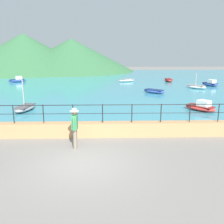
# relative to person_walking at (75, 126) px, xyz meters

# --- Properties ---
(ground_plane) EXTENTS (120.00, 120.00, 0.00)m
(ground_plane) POSITION_rel_person_walking_xyz_m (0.46, -1.65, -0.98)
(ground_plane) COLOR slate
(promenade_wall) EXTENTS (20.00, 0.56, 0.70)m
(promenade_wall) POSITION_rel_person_walking_xyz_m (0.46, 1.55, -0.63)
(promenade_wall) COLOR tan
(promenade_wall) RESTS_ON ground
(railing) EXTENTS (18.44, 0.04, 0.90)m
(railing) POSITION_rel_person_walking_xyz_m (0.46, 1.55, 0.33)
(railing) COLOR black
(railing) RESTS_ON promenade_wall
(lake_water) EXTENTS (64.00, 44.32, 0.06)m
(lake_water) POSITION_rel_person_walking_xyz_m (0.46, 24.19, -0.95)
(lake_water) COLOR teal
(lake_water) RESTS_ON ground
(hill_main) EXTENTS (27.43, 27.43, 7.46)m
(hill_main) POSITION_rel_person_walking_xyz_m (-14.52, 42.07, 2.75)
(hill_main) COLOR #33663D
(hill_main) RESTS_ON ground
(hill_secondary) EXTENTS (25.73, 25.73, 6.55)m
(hill_secondary) POSITION_rel_person_walking_xyz_m (-5.36, 43.32, 2.30)
(hill_secondary) COLOR #33663D
(hill_secondary) RESTS_ON ground
(person_walking) EXTENTS (0.38, 0.57, 1.75)m
(person_walking) POSITION_rel_person_walking_xyz_m (0.00, 0.00, 0.00)
(person_walking) COLOR slate
(person_walking) RESTS_ON ground
(boat_0) EXTENTS (1.73, 2.47, 0.76)m
(boat_0) POSITION_rel_person_walking_xyz_m (13.83, 19.48, -0.65)
(boat_0) COLOR #2D4C9E
(boat_0) RESTS_ON lake_water
(boat_1) EXTENTS (0.97, 2.33, 0.36)m
(boat_1) POSITION_rel_person_walking_xyz_m (10.00, 24.18, -0.72)
(boat_1) COLOR red
(boat_1) RESTS_ON lake_water
(boat_2) EXTENTS (2.46, 1.48, 0.76)m
(boat_2) POSITION_rel_person_walking_xyz_m (-10.28, 24.12, -0.65)
(boat_2) COLOR #2D4C9E
(boat_2) RESTS_ON lake_water
(boat_3) EXTENTS (2.46, 1.86, 0.36)m
(boat_3) POSITION_rel_person_walking_xyz_m (4.33, 24.04, -0.72)
(boat_3) COLOR white
(boat_3) RESTS_ON lake_water
(boat_4) EXTENTS (1.29, 2.42, 2.24)m
(boat_4) POSITION_rel_person_walking_xyz_m (-4.22, 7.00, -0.71)
(boat_4) COLOR gray
(boat_4) RESTS_ON lake_water
(boat_5) EXTENTS (2.31, 2.21, 0.36)m
(boat_5) POSITION_rel_person_walking_xyz_m (6.16, 14.35, -0.72)
(boat_5) COLOR #2D4C9E
(boat_5) RESTS_ON lake_water
(boat_6) EXTENTS (2.20, 2.32, 1.68)m
(boat_6) POSITION_rel_person_walking_xyz_m (11.41, 17.38, -0.72)
(boat_6) COLOR white
(boat_6) RESTS_ON lake_water
(boat_7) EXTENTS (2.12, 2.37, 0.76)m
(boat_7) POSITION_rel_person_walking_xyz_m (7.92, 6.65, -0.65)
(boat_7) COLOR red
(boat_7) RESTS_ON lake_water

